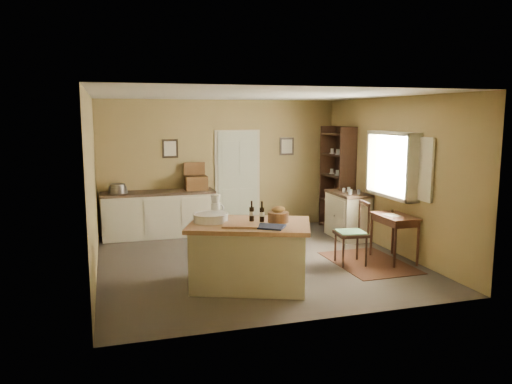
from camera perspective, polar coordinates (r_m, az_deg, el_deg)
ground at (r=8.32m, az=-0.08°, el=-7.89°), size 5.00×5.00×0.00m
wall_back at (r=10.44m, az=-4.02°, el=3.06°), size 5.00×0.10×2.70m
wall_front at (r=5.71m, az=7.12°, el=-1.74°), size 5.00×0.10×2.70m
wall_left at (r=7.71m, az=-18.20°, el=0.61°), size 0.10×5.00×2.70m
wall_right at (r=9.07m, az=15.24°, el=1.91°), size 0.10×5.00×2.70m
ceiling at (r=7.97m, az=-0.09°, el=11.03°), size 5.00×5.00×0.00m
door at (r=10.52m, az=-2.11°, el=1.51°), size 0.97×0.06×2.11m
framed_prints at (r=10.43m, az=-2.94°, el=5.11°), size 2.82×0.02×0.38m
window at (r=8.84m, az=15.55°, el=3.03°), size 0.25×1.99×1.12m
work_island at (r=7.02m, az=-0.81°, el=-6.95°), size 1.94×1.61×1.20m
sideboard at (r=10.06m, az=-11.01°, el=-2.30°), size 2.21×0.63×1.18m
rug at (r=8.43m, az=12.76°, el=-7.86°), size 1.12×1.61×0.01m
writing_desk at (r=8.50m, az=15.55°, el=-3.25°), size 0.50×0.81×0.82m
desk_chair at (r=8.17m, az=10.80°, el=-4.71°), size 0.52×0.52×1.01m
right_cabinet at (r=9.94m, az=10.44°, el=-2.56°), size 0.57×1.01×0.99m
shelving_unit at (r=10.55m, az=9.49°, el=1.53°), size 0.37×0.97×2.16m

